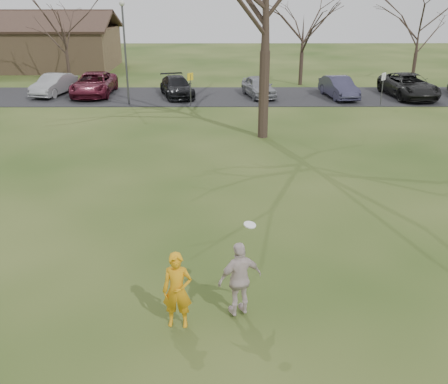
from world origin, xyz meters
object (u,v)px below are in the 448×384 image
(car_1, at_px, (54,85))
(lamp_post, at_px, (124,40))
(car_5, at_px, (339,87))
(catching_play, at_px, (240,279))
(building, at_px, (3,47))
(car_3, at_px, (177,87))
(car_2, at_px, (94,84))
(car_6, at_px, (409,85))
(player_defender, at_px, (177,290))
(car_4, at_px, (259,86))

(car_1, relative_size, lamp_post, 0.68)
(car_5, xyz_separation_m, catching_play, (-7.50, -24.28, 0.25))
(car_1, bearing_deg, catching_play, -51.63)
(building, bearing_deg, car_3, -37.71)
(car_2, relative_size, car_6, 0.98)
(car_3, xyz_separation_m, catching_play, (3.45, -24.80, 0.29))
(catching_play, bearing_deg, player_defender, -166.36)
(car_2, height_order, catching_play, catching_play)
(car_3, distance_m, catching_play, 25.04)
(car_5, distance_m, lamp_post, 14.34)
(player_defender, bearing_deg, car_4, 85.23)
(car_1, xyz_separation_m, car_4, (14.12, -0.68, -0.02))
(car_2, xyz_separation_m, catching_play, (9.20, -25.29, 0.19))
(car_2, distance_m, car_4, 11.35)
(car_3, bearing_deg, lamp_post, -154.67)
(car_6, bearing_deg, car_1, 173.16)
(car_5, distance_m, car_6, 4.78)
(car_3, distance_m, car_4, 5.58)
(car_2, bearing_deg, car_5, -4.58)
(car_1, relative_size, car_4, 1.07)
(car_3, distance_m, building, 21.38)
(car_4, xyz_separation_m, catching_play, (-2.13, -24.69, 0.26))
(car_5, xyz_separation_m, car_6, (4.77, 0.22, 0.08))
(catching_play, bearing_deg, car_1, 115.29)
(building, bearing_deg, lamp_post, -47.91)
(car_3, relative_size, building, 0.22)
(car_2, bearing_deg, car_4, -4.13)
(player_defender, distance_m, catching_play, 1.42)
(car_1, bearing_deg, car_5, 9.87)
(car_4, height_order, car_5, car_5)
(car_5, bearing_deg, car_6, -6.47)
(player_defender, bearing_deg, car_2, 110.19)
(car_2, bearing_deg, car_1, 177.13)
(car_4, relative_size, catching_play, 1.79)
(car_3, relative_size, catching_play, 2.02)
(car_3, xyz_separation_m, building, (-16.89, 13.06, 1.23))
(car_5, xyz_separation_m, lamp_post, (-13.84, -1.92, 3.23))
(player_defender, height_order, car_5, player_defender)
(car_4, distance_m, building, 26.07)
(building, height_order, lamp_post, lamp_post)
(catching_play, xyz_separation_m, lamp_post, (-6.34, 22.36, 2.99))
(building, bearing_deg, player_defender, -63.60)
(car_1, relative_size, catching_play, 1.91)
(car_4, height_order, building, building)
(lamp_post, bearing_deg, catching_play, -74.18)
(car_4, distance_m, car_5, 5.39)
(player_defender, distance_m, car_3, 25.22)
(car_3, xyz_separation_m, car_4, (5.58, -0.11, 0.03))
(car_6, bearing_deg, car_5, 177.86)
(car_4, distance_m, lamp_post, 9.36)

